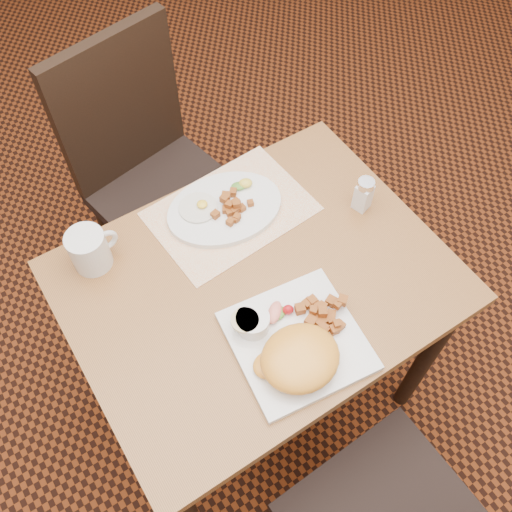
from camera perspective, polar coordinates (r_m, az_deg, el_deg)
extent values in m
plane|color=black|center=(2.05, 0.15, -13.09)|extent=(8.00, 8.00, 0.00)
cube|color=#99602F|center=(1.39, 0.21, -2.69)|extent=(0.90, 0.70, 0.03)
cylinder|color=black|center=(1.78, 16.68, -9.66)|extent=(0.05, 0.05, 0.71)
cylinder|color=black|center=(1.81, -16.01, -7.67)|extent=(0.05, 0.05, 0.71)
cylinder|color=black|center=(1.97, 5.20, 3.58)|extent=(0.05, 0.05, 0.71)
cylinder|color=black|center=(1.81, 12.34, -18.38)|extent=(0.04, 0.04, 0.42)
cube|color=black|center=(1.92, -8.50, 5.53)|extent=(0.49, 0.49, 0.05)
cylinder|color=black|center=(2.26, -7.08, 6.82)|extent=(0.04, 0.04, 0.42)
cylinder|color=black|center=(2.08, -0.75, 1.38)|extent=(0.04, 0.04, 0.42)
cylinder|color=black|center=(2.16, -14.40, 1.59)|extent=(0.04, 0.04, 0.42)
cylinder|color=black|center=(1.97, -8.41, -4.60)|extent=(0.04, 0.04, 0.42)
cube|color=black|center=(1.85, -13.58, 14.21)|extent=(0.42, 0.12, 0.50)
cube|color=white|center=(1.49, -2.53, 4.49)|extent=(0.42, 0.31, 0.00)
cube|color=silver|center=(1.29, 4.12, -8.46)|extent=(0.31, 0.31, 0.02)
ellipsoid|color=#F8A530|center=(1.23, 4.44, -10.13)|extent=(0.18, 0.16, 0.06)
ellipsoid|color=#F8A530|center=(1.25, 5.86, -10.61)|extent=(0.07, 0.06, 0.02)
ellipsoid|color=#F8A530|center=(1.24, 1.28, -10.84)|extent=(0.07, 0.06, 0.02)
cylinder|color=silver|center=(1.28, -0.33, -6.60)|extent=(0.08, 0.08, 0.04)
cylinder|color=beige|center=(1.26, -1.12, -6.42)|extent=(0.06, 0.06, 0.01)
ellipsoid|color=#387223|center=(1.30, 2.28, -5.75)|extent=(0.05, 0.04, 0.01)
ellipsoid|color=red|center=(1.30, 3.22, -5.38)|extent=(0.03, 0.03, 0.03)
ellipsoid|color=#F28C72|center=(1.30, 1.88, -5.65)|extent=(0.06, 0.06, 0.02)
cylinder|color=white|center=(1.48, -5.80, 4.83)|extent=(0.10, 0.10, 0.01)
ellipsoid|color=yellow|center=(1.47, -5.41, 5.19)|extent=(0.03, 0.03, 0.01)
ellipsoid|color=#387223|center=(1.51, -1.74, 7.01)|extent=(0.05, 0.04, 0.01)
ellipsoid|color=yellow|center=(1.51, -1.06, 7.31)|extent=(0.04, 0.04, 0.02)
cube|color=white|center=(1.49, 10.64, 5.83)|extent=(0.05, 0.05, 0.08)
cylinder|color=silver|center=(1.46, 10.95, 7.06)|extent=(0.05, 0.05, 0.02)
cylinder|color=silver|center=(1.41, -16.36, 0.57)|extent=(0.09, 0.09, 0.11)
torus|color=silver|center=(1.41, -14.79, 1.51)|extent=(0.06, 0.02, 0.06)
cube|color=#A7551A|center=(1.32, 5.63, -4.48)|extent=(0.02, 0.02, 0.02)
cube|color=#A7551A|center=(1.30, 5.49, -6.52)|extent=(0.03, 0.03, 0.02)
cube|color=#A7551A|center=(1.29, 6.71, -7.21)|extent=(0.03, 0.03, 0.02)
cube|color=#A7551A|center=(1.33, 7.52, -4.50)|extent=(0.03, 0.03, 0.02)
cube|color=#A7551A|center=(1.32, 6.16, -4.94)|extent=(0.02, 0.02, 0.02)
cube|color=#A7551A|center=(1.29, 6.71, -7.37)|extent=(0.03, 0.03, 0.02)
cube|color=#A7551A|center=(1.30, 6.94, -6.21)|extent=(0.02, 0.02, 0.02)
cube|color=#A7551A|center=(1.31, 4.43, -5.28)|extent=(0.03, 0.03, 0.02)
cube|color=#A7551A|center=(1.31, 6.65, -5.94)|extent=(0.02, 0.02, 0.02)
cube|color=#A7551A|center=(1.30, 6.35, -6.70)|extent=(0.02, 0.02, 0.02)
cube|color=#A7551A|center=(1.31, 6.63, -5.74)|extent=(0.02, 0.03, 0.02)
cube|color=#A7551A|center=(1.31, 8.17, -4.84)|extent=(0.02, 0.02, 0.02)
cube|color=#A7551A|center=(1.30, 6.41, -6.20)|extent=(0.02, 0.02, 0.02)
cube|color=#A7551A|center=(1.32, 6.64, -5.01)|extent=(0.02, 0.02, 0.02)
cube|color=#A7551A|center=(1.29, 5.79, -5.41)|extent=(0.02, 0.02, 0.01)
cube|color=#A7551A|center=(1.29, 7.85, -7.27)|extent=(0.02, 0.02, 0.02)
cube|color=#A7551A|center=(1.29, 8.08, -6.74)|extent=(0.02, 0.02, 0.01)
cube|color=#A7551A|center=(1.32, 5.15, -4.73)|extent=(0.02, 0.02, 0.02)
cube|color=#A7551A|center=(1.32, 6.65, -5.05)|extent=(0.02, 0.02, 0.02)
cube|color=#A7551A|center=(1.30, 8.37, -6.87)|extent=(0.02, 0.02, 0.02)
cube|color=#A7551A|center=(1.30, 7.48, -6.34)|extent=(0.02, 0.02, 0.02)
cube|color=#A7551A|center=(1.31, 7.54, -5.81)|extent=(0.03, 0.03, 0.02)
cube|color=#A7551A|center=(1.30, 5.90, -6.04)|extent=(0.02, 0.02, 0.02)
cube|color=#A7551A|center=(1.31, 8.65, -4.39)|extent=(0.03, 0.03, 0.02)
cube|color=#A7551A|center=(1.31, 5.81, -5.52)|extent=(0.03, 0.03, 0.02)
cube|color=#A7551A|center=(1.29, 6.66, -5.54)|extent=(0.03, 0.03, 0.02)
cube|color=#A7551A|center=(1.47, -1.97, 5.08)|extent=(0.02, 0.02, 0.01)
cube|color=#A7551A|center=(1.44, -2.02, 3.72)|extent=(0.02, 0.02, 0.01)
cube|color=#A7551A|center=(1.47, -0.56, 5.32)|extent=(0.02, 0.02, 0.01)
cube|color=#A7551A|center=(1.46, -1.44, 4.83)|extent=(0.02, 0.02, 0.01)
cube|color=#A7551A|center=(1.46, -3.06, 4.66)|extent=(0.02, 0.02, 0.01)
cube|color=#A7551A|center=(1.47, -2.06, 5.31)|extent=(0.02, 0.02, 0.02)
cube|color=#A7551A|center=(1.45, -2.70, 4.36)|extent=(0.02, 0.02, 0.02)
cube|color=#A7551A|center=(1.44, -2.60, 3.43)|extent=(0.02, 0.02, 0.02)
cube|color=#A7551A|center=(1.46, -2.24, 4.96)|extent=(0.02, 0.02, 0.02)
cube|color=#A7551A|center=(1.46, -2.19, 4.65)|extent=(0.02, 0.02, 0.02)
cube|color=#A7551A|center=(1.47, -3.02, 6.00)|extent=(0.03, 0.03, 0.02)
cube|color=#A7551A|center=(1.46, -3.17, 5.71)|extent=(0.02, 0.03, 0.02)
cube|color=#A7551A|center=(1.46, -1.91, 4.98)|extent=(0.02, 0.02, 0.02)
cube|color=#A7551A|center=(1.44, -1.91, 3.90)|extent=(0.02, 0.02, 0.02)
cube|color=#A7551A|center=(1.45, -2.69, 5.17)|extent=(0.02, 0.02, 0.01)
cube|color=#A7551A|center=(1.49, -2.31, 6.37)|extent=(0.03, 0.03, 0.02)
cube|color=#A7551A|center=(1.45, -4.09, 4.16)|extent=(0.02, 0.02, 0.02)
cube|color=#A7551A|center=(1.45, -1.97, 5.21)|extent=(0.03, 0.02, 0.02)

